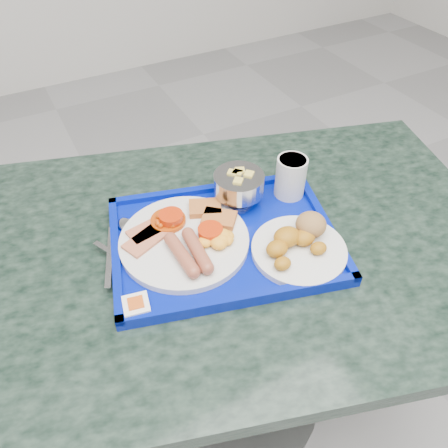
% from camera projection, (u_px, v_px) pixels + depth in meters
% --- Properties ---
extents(table, '(1.26, 1.02, 0.69)m').
position_uv_depth(table, '(239.00, 292.00, 1.01)').
color(table, slate).
rests_on(table, floor).
extents(tray, '(0.51, 0.43, 0.03)m').
position_uv_depth(tray, '(224.00, 240.00, 0.88)').
color(tray, '#031496').
rests_on(tray, table).
extents(main_plate, '(0.25, 0.25, 0.04)m').
position_uv_depth(main_plate, '(189.00, 238.00, 0.85)').
color(main_plate, silver).
rests_on(main_plate, tray).
extents(bread_plate, '(0.18, 0.18, 0.06)m').
position_uv_depth(bread_plate, '(299.00, 243.00, 0.84)').
color(bread_plate, silver).
rests_on(bread_plate, tray).
extents(fruit_bowl, '(0.11, 0.11, 0.07)m').
position_uv_depth(fruit_bowl, '(239.00, 184.00, 0.92)').
color(fruit_bowl, '#AAAAAC').
rests_on(fruit_bowl, tray).
extents(juice_cup, '(0.07, 0.07, 0.09)m').
position_uv_depth(juice_cup, '(291.00, 176.00, 0.94)').
color(juice_cup, silver).
rests_on(juice_cup, tray).
extents(spoon, '(0.10, 0.17, 0.01)m').
position_uv_depth(spoon, '(124.00, 233.00, 0.88)').
color(spoon, '#AAAAAC').
rests_on(spoon, tray).
extents(knife, '(0.06, 0.15, 0.00)m').
position_uv_depth(knife, '(110.00, 256.00, 0.84)').
color(knife, '#AAAAAC').
rests_on(knife, tray).
extents(jam_packet, '(0.05, 0.05, 0.02)m').
position_uv_depth(jam_packet, '(136.00, 306.00, 0.75)').
color(jam_packet, white).
rests_on(jam_packet, tray).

